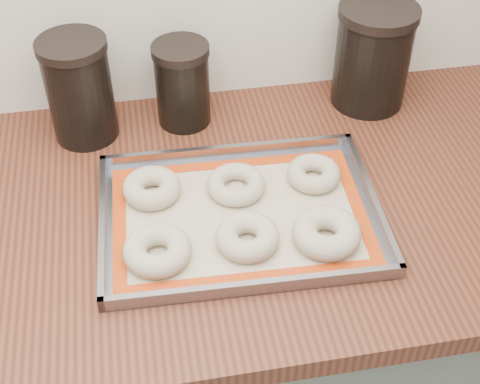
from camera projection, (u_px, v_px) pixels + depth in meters
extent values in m
cube|color=slate|center=(229.00, 354.00, 1.47)|extent=(3.00, 0.65, 0.86)
cube|color=#5E2E1C|center=(226.00, 208.00, 1.16)|extent=(3.06, 0.68, 0.04)
cube|color=gray|center=(240.00, 217.00, 1.11)|extent=(0.47, 0.35, 0.00)
cube|color=gray|center=(228.00, 151.00, 1.22)|extent=(0.46, 0.03, 0.02)
cube|color=gray|center=(255.00, 287.00, 0.99)|extent=(0.46, 0.03, 0.02)
cube|color=gray|center=(103.00, 226.00, 1.08)|extent=(0.02, 0.33, 0.02)
cube|color=gray|center=(372.00, 199.00, 1.13)|extent=(0.02, 0.33, 0.02)
cube|color=#C6B793|center=(240.00, 216.00, 1.11)|extent=(0.43, 0.31, 0.00)
cube|color=#BE380C|center=(230.00, 164.00, 1.21)|extent=(0.42, 0.04, 0.00)
cube|color=#BE380C|center=(252.00, 278.00, 1.01)|extent=(0.42, 0.04, 0.00)
cube|color=#BE380C|center=(119.00, 228.00, 1.09)|extent=(0.03, 0.25, 0.00)
cube|color=#BE380C|center=(356.00, 204.00, 1.13)|extent=(0.03, 0.25, 0.00)
torus|color=#C5B599|center=(157.00, 250.00, 1.03)|extent=(0.11, 0.11, 0.04)
torus|color=#C5B599|center=(247.00, 237.00, 1.05)|extent=(0.13, 0.13, 0.04)
torus|color=#C5B599|center=(327.00, 233.00, 1.06)|extent=(0.12, 0.12, 0.04)
torus|color=#C5B599|center=(152.00, 188.00, 1.14)|extent=(0.12, 0.12, 0.04)
torus|color=#C5B599|center=(236.00, 184.00, 1.15)|extent=(0.12, 0.12, 0.03)
torus|color=#C5B599|center=(314.00, 174.00, 1.17)|extent=(0.10, 0.10, 0.03)
cylinder|color=black|center=(80.00, 94.00, 1.22)|extent=(0.12, 0.12, 0.18)
cylinder|color=black|center=(71.00, 45.00, 1.15)|extent=(0.13, 0.13, 0.02)
cylinder|color=black|center=(183.00, 88.00, 1.26)|extent=(0.10, 0.10, 0.15)
cylinder|color=black|center=(180.00, 50.00, 1.21)|extent=(0.11, 0.11, 0.02)
cylinder|color=black|center=(372.00, 60.00, 1.30)|extent=(0.14, 0.14, 0.19)
cylinder|color=black|center=(379.00, 12.00, 1.23)|extent=(0.15, 0.15, 0.02)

